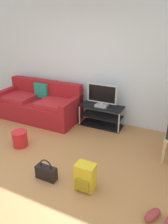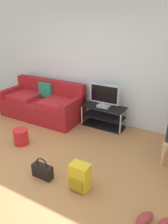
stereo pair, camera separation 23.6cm
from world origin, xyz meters
The scene contains 9 objects.
ground_plane centered at (0.00, 0.00, -0.01)m, with size 9.00×9.80×0.02m, color #B27542.
wall_back centered at (0.00, 2.45, 1.35)m, with size 9.00×0.10×2.70m, color silver.
couch centered at (-0.96, 1.87, 0.33)m, with size 1.99×0.91×0.87m.
tv_stand centered at (0.58, 2.11, 0.24)m, with size 0.96×0.42×0.48m.
flat_tv centered at (0.58, 2.09, 0.73)m, with size 0.66×0.22×0.51m.
backpack centered at (1.11, 0.14, 0.20)m, with size 0.28×0.27×0.40m.
handbag centered at (0.50, 0.06, 0.12)m, with size 0.33×0.13×0.35m.
cleaning_bucket centered at (-0.50, 0.62, 0.16)m, with size 0.30×0.30×0.31m.
sneakers_pair centered at (2.20, 0.04, 0.04)m, with size 0.43×0.31×0.09m.
Camera 1 is at (2.17, -2.09, 2.27)m, focal length 34.80 mm.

